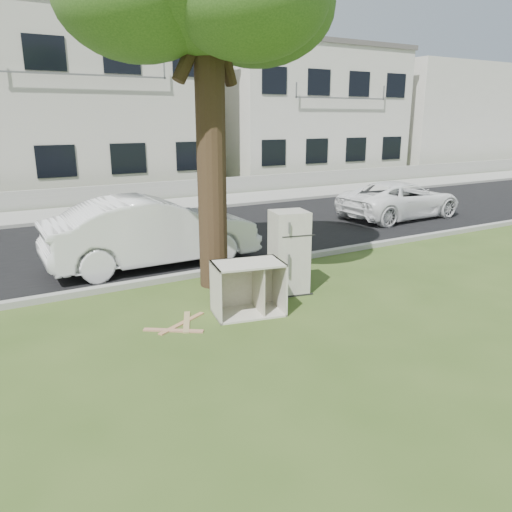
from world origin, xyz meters
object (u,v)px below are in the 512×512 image
fridge (289,252)px  car_right (400,200)px  cabinet (248,288)px  car_center (153,231)px

fridge → car_right: 8.32m
car_right → fridge: bearing=118.1°
cabinet → car_center: size_ratio=0.25×
fridge → cabinet: (-1.18, -0.56, -0.33)m
fridge → car_center: fridge is taller
car_right → cabinet: bearing=117.4°
car_center → car_right: bearing=-82.1°
car_center → car_right: car_center is taller
cabinet → car_right: car_right is taller
fridge → car_center: bearing=130.0°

